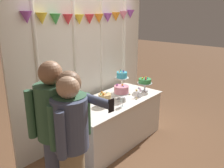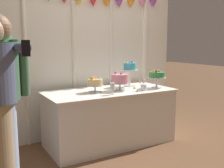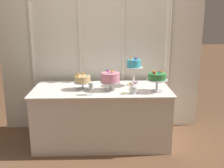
{
  "view_description": "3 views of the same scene",
  "coord_description": "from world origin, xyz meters",
  "px_view_note": "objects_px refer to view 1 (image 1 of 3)",
  "views": [
    {
      "loc": [
        -2.86,
        -2.26,
        2.2
      ],
      "look_at": [
        -0.06,
        0.07,
        1.06
      ],
      "focal_mm": 39.13,
      "sensor_mm": 36.0,
      "label": 1
    },
    {
      "loc": [
        -1.79,
        -3.07,
        1.42
      ],
      "look_at": [
        0.04,
        0.11,
        0.85
      ],
      "focal_mm": 42.94,
      "sensor_mm": 36.0,
      "label": 2
    },
    {
      "loc": [
        0.04,
        -3.36,
        1.72
      ],
      "look_at": [
        0.14,
        0.01,
        0.84
      ],
      "focal_mm": 43.99,
      "sensor_mm": 36.0,
      "label": 3
    }
  ],
  "objects_px": {
    "guest_girl_blue_dress": "(72,149)",
    "guest_man_pink_jacket": "(55,134)",
    "flower_vase": "(139,93)",
    "tealight_near_left": "(130,94)",
    "cake_display_midleft": "(121,90)",
    "wine_glass": "(122,100)",
    "cake_table": "(113,121)",
    "cake_display_rightmost": "(145,82)",
    "tealight_far_left": "(136,99)",
    "guest_man_dark_suit": "(72,143)",
    "cake_display_midright": "(122,77)",
    "cake_display_leftmost": "(105,97)"
  },
  "relations": [
    {
      "from": "cake_display_rightmost",
      "to": "flower_vase",
      "type": "distance_m",
      "value": 0.33
    },
    {
      "from": "cake_display_rightmost",
      "to": "guest_man_dark_suit",
      "type": "relative_size",
      "value": 0.16
    },
    {
      "from": "cake_display_midright",
      "to": "tealight_far_left",
      "type": "distance_m",
      "value": 0.53
    },
    {
      "from": "tealight_near_left",
      "to": "cake_display_midleft",
      "type": "bearing_deg",
      "value": -175.66
    },
    {
      "from": "guest_man_pink_jacket",
      "to": "guest_girl_blue_dress",
      "type": "height_order",
      "value": "guest_man_pink_jacket"
    },
    {
      "from": "cake_display_midleft",
      "to": "tealight_far_left",
      "type": "height_order",
      "value": "cake_display_midleft"
    },
    {
      "from": "cake_display_leftmost",
      "to": "cake_display_rightmost",
      "type": "xyz_separation_m",
      "value": [
        0.94,
        -0.12,
        0.06
      ]
    },
    {
      "from": "guest_man_pink_jacket",
      "to": "cake_display_leftmost",
      "type": "bearing_deg",
      "value": 18.79
    },
    {
      "from": "cake_table",
      "to": "tealight_near_left",
      "type": "relative_size",
      "value": 43.96
    },
    {
      "from": "cake_display_leftmost",
      "to": "guest_man_pink_jacket",
      "type": "xyz_separation_m",
      "value": [
        -1.26,
        -0.43,
        0.06
      ]
    },
    {
      "from": "cake_display_midright",
      "to": "guest_girl_blue_dress",
      "type": "xyz_separation_m",
      "value": [
        -1.96,
        -0.9,
        -0.14
      ]
    },
    {
      "from": "cake_display_rightmost",
      "to": "guest_girl_blue_dress",
      "type": "relative_size",
      "value": 0.17
    },
    {
      "from": "flower_vase",
      "to": "cake_table",
      "type": "bearing_deg",
      "value": 149.05
    },
    {
      "from": "cake_display_leftmost",
      "to": "flower_vase",
      "type": "bearing_deg",
      "value": -17.74
    },
    {
      "from": "cake_display_midleft",
      "to": "tealight_far_left",
      "type": "distance_m",
      "value": 0.29
    },
    {
      "from": "tealight_far_left",
      "to": "guest_man_pink_jacket",
      "type": "distance_m",
      "value": 1.8
    },
    {
      "from": "cake_display_midleft",
      "to": "flower_vase",
      "type": "relative_size",
      "value": 1.71
    },
    {
      "from": "cake_display_leftmost",
      "to": "guest_girl_blue_dress",
      "type": "relative_size",
      "value": 0.14
    },
    {
      "from": "cake_table",
      "to": "guest_girl_blue_dress",
      "type": "relative_size",
      "value": 1.1
    },
    {
      "from": "cake_table",
      "to": "cake_display_rightmost",
      "type": "bearing_deg",
      "value": -12.75
    },
    {
      "from": "tealight_near_left",
      "to": "guest_girl_blue_dress",
      "type": "xyz_separation_m",
      "value": [
        -1.9,
        -0.68,
        0.12
      ]
    },
    {
      "from": "cake_table",
      "to": "tealight_far_left",
      "type": "distance_m",
      "value": 0.55
    },
    {
      "from": "wine_glass",
      "to": "guest_man_dark_suit",
      "type": "relative_size",
      "value": 0.09
    },
    {
      "from": "tealight_near_left",
      "to": "cake_display_midright",
      "type": "bearing_deg",
      "value": 74.42
    },
    {
      "from": "flower_vase",
      "to": "guest_girl_blue_dress",
      "type": "bearing_deg",
      "value": -165.34
    },
    {
      "from": "cake_display_midleft",
      "to": "tealight_near_left",
      "type": "relative_size",
      "value": 6.4
    },
    {
      "from": "flower_vase",
      "to": "guest_man_dark_suit",
      "type": "relative_size",
      "value": 0.09
    },
    {
      "from": "cake_display_midright",
      "to": "cake_display_midleft",
      "type": "bearing_deg",
      "value": -143.34
    },
    {
      "from": "flower_vase",
      "to": "tealight_far_left",
      "type": "xyz_separation_m",
      "value": [
        -0.12,
        -0.03,
        -0.05
      ]
    },
    {
      "from": "flower_vase",
      "to": "tealight_far_left",
      "type": "relative_size",
      "value": 3.26
    },
    {
      "from": "cake_display_midleft",
      "to": "guest_man_pink_jacket",
      "type": "height_order",
      "value": "guest_man_pink_jacket"
    },
    {
      "from": "wine_glass",
      "to": "cake_table",
      "type": "bearing_deg",
      "value": 67.12
    },
    {
      "from": "cake_table",
      "to": "cake_display_rightmost",
      "type": "distance_m",
      "value": 0.91
    },
    {
      "from": "cake_display_midright",
      "to": "guest_man_dark_suit",
      "type": "height_order",
      "value": "guest_man_dark_suit"
    },
    {
      "from": "cake_display_leftmost",
      "to": "guest_man_dark_suit",
      "type": "height_order",
      "value": "guest_man_dark_suit"
    },
    {
      "from": "cake_table",
      "to": "guest_man_pink_jacket",
      "type": "relative_size",
      "value": 1.04
    },
    {
      "from": "guest_girl_blue_dress",
      "to": "guest_man_pink_jacket",
      "type": "bearing_deg",
      "value": 85.78
    },
    {
      "from": "cake_display_midleft",
      "to": "tealight_near_left",
      "type": "distance_m",
      "value": 0.3
    },
    {
      "from": "wine_glass",
      "to": "guest_girl_blue_dress",
      "type": "bearing_deg",
      "value": -161.9
    },
    {
      "from": "cake_display_midright",
      "to": "wine_glass",
      "type": "distance_m",
      "value": 0.73
    },
    {
      "from": "cake_display_midleft",
      "to": "guest_man_dark_suit",
      "type": "bearing_deg",
      "value": -158.87
    },
    {
      "from": "cake_display_leftmost",
      "to": "guest_man_dark_suit",
      "type": "bearing_deg",
      "value": -151.84
    },
    {
      "from": "cake_display_midleft",
      "to": "guest_man_dark_suit",
      "type": "distance_m",
      "value": 1.71
    },
    {
      "from": "tealight_far_left",
      "to": "guest_man_dark_suit",
      "type": "relative_size",
      "value": 0.03
    },
    {
      "from": "guest_girl_blue_dress",
      "to": "wine_glass",
      "type": "bearing_deg",
      "value": 18.1
    },
    {
      "from": "cake_display_rightmost",
      "to": "guest_man_pink_jacket",
      "type": "bearing_deg",
      "value": -172.07
    },
    {
      "from": "cake_table",
      "to": "wine_glass",
      "type": "distance_m",
      "value": 0.58
    },
    {
      "from": "guest_man_pink_jacket",
      "to": "tealight_near_left",
      "type": "bearing_deg",
      "value": 12.1
    },
    {
      "from": "cake_display_midright",
      "to": "cake_display_rightmost",
      "type": "relative_size",
      "value": 1.46
    },
    {
      "from": "flower_vase",
      "to": "tealight_near_left",
      "type": "bearing_deg",
      "value": 97.83
    }
  ]
}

